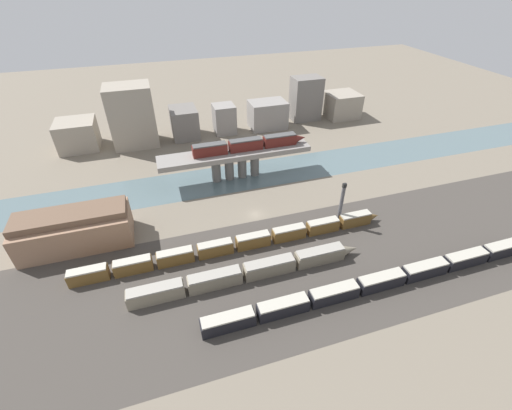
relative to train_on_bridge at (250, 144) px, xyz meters
name	(u,v)px	position (x,y,z in m)	size (l,w,h in m)	color
ground_plane	(255,215)	(-5.17, -22.44, -11.93)	(400.00, 400.00, 0.00)	#756B5B
railbed_yard	(284,272)	(-5.17, -46.44, -11.93)	(280.00, 42.00, 0.01)	#423D38
river_water	(236,177)	(-5.17, 0.00, -11.93)	(320.00, 18.13, 0.01)	slate
bridge	(235,157)	(-5.17, 0.00, -4.13)	(51.01, 8.79, 10.10)	gray
train_on_bridge	(250,144)	(0.00, 0.00, 0.00)	(39.23, 3.19, 3.76)	#5B1E19
train_yard_near	(386,280)	(15.69, -57.39, -10.21)	(87.37, 3.06, 3.50)	black
train_yard_mid	(249,272)	(-13.89, -45.65, -10.06)	(56.73, 3.20, 3.82)	gray
train_yard_far	(238,244)	(-13.77, -35.33, -10.10)	(82.81, 2.68, 3.71)	brown
warehouse_building	(75,229)	(-53.68, -20.40, -7.07)	(27.77, 12.00, 10.22)	#937056
signal_tower	(341,205)	(16.20, -33.69, -5.28)	(1.00, 0.99, 13.63)	#4C4C51
city_block_far_left	(78,135)	(-58.78, 40.88, -6.30)	(14.68, 13.71, 11.27)	gray
city_block_left	(132,116)	(-36.91, 37.57, 0.00)	(17.05, 12.87, 23.87)	gray
city_block_center	(184,123)	(-17.03, 39.29, -5.80)	(10.76, 13.28, 12.26)	slate
city_block_right	(224,119)	(-0.06, 38.67, -5.89)	(8.93, 9.06, 12.07)	gray
city_block_far_right	(268,115)	(19.46, 38.23, -6.07)	(15.96, 11.12, 11.72)	gray
city_block_tall	(306,99)	(39.50, 42.54, -2.29)	(13.11, 9.34, 19.28)	slate
city_block_low	(341,105)	(57.34, 40.36, -6.38)	(14.70, 14.00, 11.10)	gray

